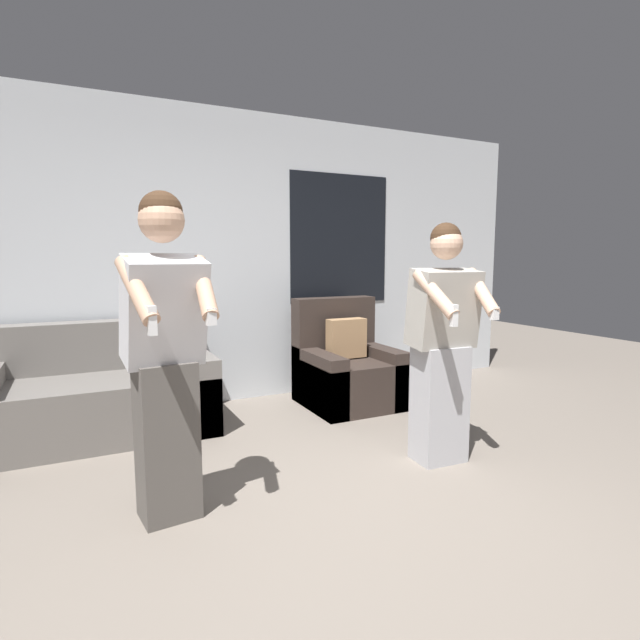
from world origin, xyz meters
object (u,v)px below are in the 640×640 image
at_px(couch, 95,396).
at_px(armchair, 347,370).
at_px(person_left, 165,356).
at_px(person_right, 442,345).

bearing_deg(couch, armchair, -3.69).
xyz_separation_m(couch, person_left, (0.30, -1.54, 0.57)).
bearing_deg(person_left, person_right, -0.86).
bearing_deg(person_left, armchair, 37.35).
bearing_deg(armchair, couch, 176.31).
relative_size(couch, person_right, 1.10).
bearing_deg(person_right, armchair, 86.74).
height_order(couch, person_left, person_left).
relative_size(person_left, person_right, 1.06).
distance_m(armchair, person_right, 1.51).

